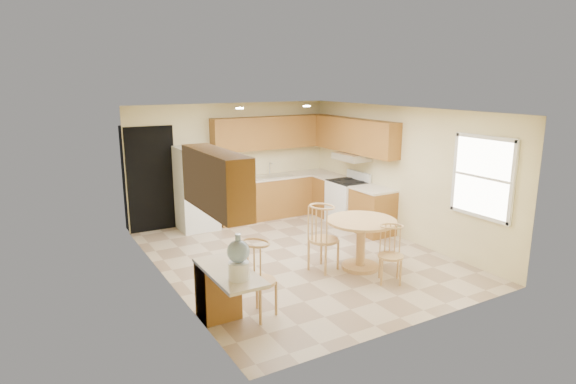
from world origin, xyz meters
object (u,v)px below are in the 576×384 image
stove (348,202)px  dining_table (361,237)px  water_crock (238,259)px  chair_table_a (327,233)px  chair_desk (262,274)px  chair_table_b (395,250)px  refrigerator (196,188)px

stove → dining_table: stove is taller
dining_table → water_crock: bearing=-158.1°
chair_table_a → water_crock: size_ratio=1.98×
stove → chair_desk: 4.50m
stove → chair_table_b: stove is taller
stove → water_crock: (-3.92, -3.17, 0.54)m
chair_desk → stove: bearing=105.4°
dining_table → chair_desk: 2.26m
refrigerator → stove: 3.15m
stove → chair_table_b: size_ratio=1.26×
refrigerator → dining_table: refrigerator is taller
chair_desk → chair_table_a: bearing=94.8°
chair_table_b → water_crock: (-2.64, -0.31, 0.48)m
chair_table_a → chair_table_b: size_ratio=1.23×
chair_table_b → chair_desk: 2.20m
chair_table_a → water_crock: water_crock is taller
refrigerator → water_crock: size_ratio=3.15×
stove → chair_desk: stove is taller
chair_desk → water_crock: size_ratio=1.89×
stove → dining_table: (-1.33, -2.12, 0.07)m
dining_table → chair_desk: size_ratio=1.09×
dining_table → chair_desk: bearing=-161.3°
stove → chair_desk: bearing=-140.7°
stove → chair_table_a: (-1.88, -1.97, 0.18)m
refrigerator → chair_table_a: size_ratio=1.59×
chair_table_b → stove: bearing=-79.5°
refrigerator → chair_table_a: 3.35m
chair_desk → water_crock: 0.68m
dining_table → water_crock: 2.84m
refrigerator → chair_table_b: bearing=-68.6°
stove → chair_table_b: bearing=-114.2°
chair_table_a → chair_desk: chair_table_a is taller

